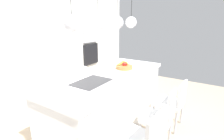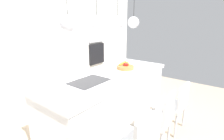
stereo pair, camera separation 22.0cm
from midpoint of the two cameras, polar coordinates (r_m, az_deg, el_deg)
floor at (r=3.24m, az=0.91°, el=-17.83°), size 6.60×6.60×0.00m
back_wall at (r=3.94m, az=-18.83°, el=7.82°), size 6.00×0.10×2.60m
kitchen_island at (r=3.00m, az=0.95°, el=-10.16°), size 2.39×0.94×0.96m
sink_basin at (r=2.50m, az=-5.02°, el=-3.90°), size 0.56×0.40×0.02m
faucet at (r=2.60m, az=-8.56°, el=0.17°), size 0.02×0.17×0.22m
fruit_bowl at (r=3.14m, az=6.41°, el=1.10°), size 0.31×0.31×0.15m
microwave at (r=4.82m, az=-3.95°, el=11.15°), size 0.54×0.08×0.34m
oven at (r=4.89m, az=-3.84°, el=5.29°), size 0.56×0.08×0.56m
chair_middle at (r=2.59m, az=17.51°, el=-14.88°), size 0.44×0.43×0.88m
chair_far at (r=3.13m, az=21.59°, el=-10.21°), size 0.46×0.45×0.84m
pendant_light_left at (r=2.14m, az=-11.28°, el=14.78°), size 0.21×0.21×0.81m
pendant_light_center_left at (r=2.50m, az=-2.44°, el=15.18°), size 0.21×0.21×0.81m
pendant_light_center_right at (r=2.89m, az=4.11°, el=15.26°), size 0.21×0.21×0.81m
pendant_light_right at (r=3.32m, az=9.03°, el=15.19°), size 0.21×0.21×0.81m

